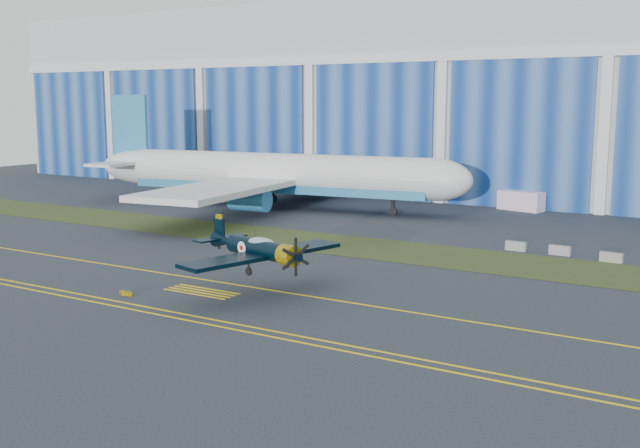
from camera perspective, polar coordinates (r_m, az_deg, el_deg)
The scene contains 15 objects.
ground at distance 56.09m, azimuth 10.88°, elevation -5.69°, with size 260.00×260.00×0.00m, color #2D333C.
grass_median at distance 69.05m, azimuth 14.95°, elevation -3.00°, with size 260.00×10.00×0.02m, color #475128.
hangar at distance 124.12m, azimuth 22.92°, elevation 8.85°, with size 220.00×45.70×30.00m.
taxiway_centreline at distance 51.58m, azimuth 8.92°, elevation -6.95°, with size 200.00×0.20×0.02m, color yellow.
edge_line_near at distance 43.34m, azimuth 4.04°, elevation -10.04°, with size 80.00×0.20×0.02m, color yellow.
edge_line_far at distance 44.18m, azimuth 4.64°, elevation -9.66°, with size 80.00×0.20×0.02m, color yellow.
hold_short_ladder at distance 58.13m, azimuth -9.00°, elevation -5.10°, with size 6.00×2.40×0.02m, color yellow, non-canonical shape.
guard_board_left at distance 58.00m, azimuth -14.54°, elevation -5.15°, with size 1.20×0.15×0.35m, color yellow.
warbird at distance 56.22m, azimuth -4.77°, elevation -1.87°, with size 14.53×16.19×4.07m.
jetliner at distance 102.22m, azimuth -3.37°, elevation 7.17°, with size 66.75×58.77×21.17m.
shipping_container at distance 103.54m, azimuth 15.07°, elevation 1.72°, with size 5.93×2.37×2.57m, color white.
cart at distance 127.49m, azimuth -11.25°, elevation 2.89°, with size 1.82×1.09×1.09m, color silver.
barrier_a at distance 75.39m, azimuth 14.71°, elevation -1.64°, with size 2.00×0.60×0.90m, color gray.
barrier_b at distance 74.38m, azimuth 17.82°, elevation -1.93°, with size 2.00×0.60×0.90m, color #9A8B95.
barrier_c at distance 72.60m, azimuth 21.32°, elevation -2.39°, with size 2.00×0.60×0.90m, color gray.
Camera 1 is at (18.59, -50.94, 14.33)m, focal length 42.00 mm.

